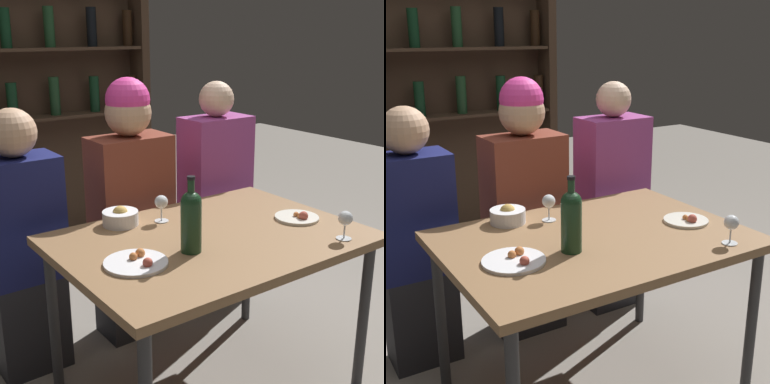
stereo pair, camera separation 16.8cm
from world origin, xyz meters
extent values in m
cube|color=olive|center=(0.00, 0.00, 0.70)|extent=(1.19, 0.85, 0.04)
cylinder|color=#2D2D30|center=(0.53, -0.36, 0.34)|extent=(0.04, 0.04, 0.69)
cylinder|color=#2D2D30|center=(-0.53, 0.36, 0.34)|extent=(0.04, 0.04, 0.69)
cylinder|color=#2D2D30|center=(0.53, 0.36, 0.34)|extent=(0.04, 0.04, 0.69)
cube|color=#38281C|center=(0.00, 1.96, 0.99)|extent=(1.61, 0.02, 1.97)
cube|color=#38281C|center=(0.80, 1.86, 0.99)|extent=(0.06, 0.18, 1.97)
cube|color=#38281C|center=(0.00, 1.86, 0.95)|extent=(1.53, 0.18, 0.02)
cylinder|color=black|center=(-0.14, 1.85, 1.07)|extent=(0.07, 0.07, 0.23)
cylinder|color=#19381E|center=(0.14, 1.86, 1.08)|extent=(0.07, 0.07, 0.25)
cylinder|color=black|center=(0.43, 1.86, 1.08)|extent=(0.07, 0.07, 0.24)
cylinder|color=black|center=(0.72, 1.85, 1.08)|extent=(0.07, 0.07, 0.23)
cube|color=#38281C|center=(0.00, 1.86, 1.39)|extent=(1.53, 0.18, 0.02)
cylinder|color=black|center=(-0.14, 1.85, 1.52)|extent=(0.07, 0.07, 0.24)
cylinder|color=#19381E|center=(0.14, 1.86, 1.52)|extent=(0.07, 0.07, 0.25)
cylinder|color=black|center=(0.43, 1.85, 1.52)|extent=(0.07, 0.07, 0.25)
cylinder|color=black|center=(0.71, 1.87, 1.52)|extent=(0.07, 0.07, 0.24)
cylinder|color=#19381E|center=(-0.16, -0.08, 0.82)|extent=(0.08, 0.08, 0.19)
sphere|color=#19381E|center=(-0.16, -0.08, 0.91)|extent=(0.08, 0.08, 0.08)
cylinder|color=#19381E|center=(-0.16, -0.08, 0.95)|extent=(0.03, 0.03, 0.08)
cylinder|color=black|center=(-0.16, -0.08, 1.00)|extent=(0.03, 0.03, 0.01)
cylinder|color=silver|center=(0.40, -0.33, 0.72)|extent=(0.06, 0.06, 0.00)
cylinder|color=silver|center=(0.40, -0.33, 0.76)|extent=(0.01, 0.01, 0.07)
sphere|color=silver|center=(0.40, -0.33, 0.81)|extent=(0.06, 0.06, 0.06)
cylinder|color=silver|center=(-0.07, 0.26, 0.72)|extent=(0.06, 0.06, 0.00)
cylinder|color=silver|center=(-0.07, 0.26, 0.76)|extent=(0.01, 0.01, 0.07)
sphere|color=silver|center=(-0.07, 0.26, 0.81)|extent=(0.06, 0.06, 0.06)
cylinder|color=silver|center=(0.42, -0.06, 0.73)|extent=(0.19, 0.19, 0.01)
sphere|color=#C67038|center=(0.42, -0.09, 0.74)|extent=(0.03, 0.03, 0.03)
sphere|color=#C67038|center=(0.42, -0.06, 0.74)|extent=(0.02, 0.02, 0.02)
sphere|color=#B74C3D|center=(0.42, -0.10, 0.75)|extent=(0.04, 0.04, 0.04)
cylinder|color=white|center=(-0.38, -0.06, 0.73)|extent=(0.23, 0.23, 0.01)
sphere|color=#B74C3D|center=(-0.36, -0.11, 0.74)|extent=(0.04, 0.04, 0.04)
sphere|color=#C67038|center=(-0.34, -0.03, 0.74)|extent=(0.03, 0.03, 0.03)
sphere|color=#C67038|center=(-0.38, -0.04, 0.74)|extent=(0.03, 0.03, 0.03)
cylinder|color=white|center=(-0.23, 0.32, 0.75)|extent=(0.15, 0.15, 0.06)
sphere|color=gold|center=(-0.23, 0.32, 0.77)|extent=(0.07, 0.07, 0.07)
cube|color=#26262B|center=(-0.55, 0.63, 0.23)|extent=(0.31, 0.22, 0.45)
cube|color=navy|center=(-0.55, 0.63, 0.72)|extent=(0.34, 0.22, 0.55)
sphere|color=tan|center=(-0.55, 0.63, 1.10)|extent=(0.21, 0.21, 0.21)
cube|color=#26262B|center=(0.00, 0.63, 0.23)|extent=(0.35, 0.22, 0.45)
cube|color=brown|center=(0.00, 0.63, 0.74)|extent=(0.38, 0.22, 0.57)
sphere|color=tan|center=(0.00, 0.63, 1.13)|extent=(0.22, 0.22, 0.22)
sphere|color=#EA3893|center=(0.00, 0.63, 1.19)|extent=(0.21, 0.21, 0.21)
cube|color=#26262B|center=(0.53, 0.63, 0.23)|extent=(0.32, 0.22, 0.45)
cube|color=#9E3F8C|center=(0.53, 0.63, 0.76)|extent=(0.36, 0.22, 0.62)
sphere|color=beige|center=(0.53, 0.63, 1.16)|extent=(0.18, 0.18, 0.18)
camera|label=1|loc=(-1.23, -1.55, 1.50)|focal=50.00mm
camera|label=2|loc=(-1.09, -1.64, 1.50)|focal=50.00mm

